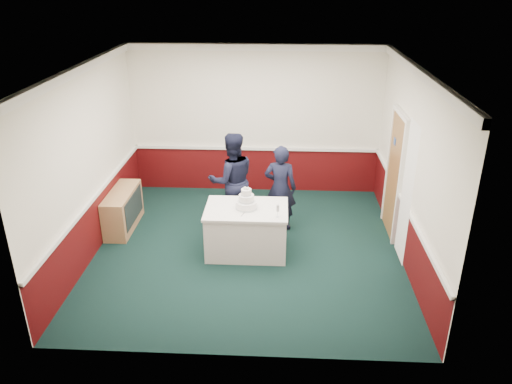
{
  "coord_description": "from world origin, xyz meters",
  "views": [
    {
      "loc": [
        0.51,
        -7.18,
        4.28
      ],
      "look_at": [
        0.14,
        -0.1,
        1.1
      ],
      "focal_mm": 35.0,
      "sensor_mm": 36.0,
      "label": 1
    }
  ],
  "objects_px": {
    "cake_knife": "(244,214)",
    "champagne_flute": "(278,209)",
    "sideboard": "(123,210)",
    "person_woman": "(280,188)",
    "cake_table": "(247,230)",
    "person_man": "(232,180)",
    "wedding_cake": "(246,202)"
  },
  "relations": [
    {
      "from": "wedding_cake",
      "to": "person_woman",
      "type": "distance_m",
      "value": 1.01
    },
    {
      "from": "wedding_cake",
      "to": "champagne_flute",
      "type": "xyz_separation_m",
      "value": [
        0.5,
        -0.28,
        0.03
      ]
    },
    {
      "from": "sideboard",
      "to": "person_woman",
      "type": "xyz_separation_m",
      "value": [
        2.8,
        0.13,
        0.43
      ]
    },
    {
      "from": "person_man",
      "to": "person_woman",
      "type": "bearing_deg",
      "value": 156.38
    },
    {
      "from": "cake_table",
      "to": "cake_knife",
      "type": "relative_size",
      "value": 6.0
    },
    {
      "from": "champagne_flute",
      "to": "sideboard",
      "type": "bearing_deg",
      "value": 160.21
    },
    {
      "from": "sideboard",
      "to": "person_woman",
      "type": "relative_size",
      "value": 0.77
    },
    {
      "from": "champagne_flute",
      "to": "person_man",
      "type": "relative_size",
      "value": 0.12
    },
    {
      "from": "cake_knife",
      "to": "champagne_flute",
      "type": "bearing_deg",
      "value": 9.78
    },
    {
      "from": "cake_table",
      "to": "person_woman",
      "type": "relative_size",
      "value": 0.85
    },
    {
      "from": "cake_knife",
      "to": "champagne_flute",
      "type": "relative_size",
      "value": 1.07
    },
    {
      "from": "cake_knife",
      "to": "person_man",
      "type": "height_order",
      "value": "person_man"
    },
    {
      "from": "sideboard",
      "to": "person_man",
      "type": "height_order",
      "value": "person_man"
    },
    {
      "from": "sideboard",
      "to": "person_woman",
      "type": "distance_m",
      "value": 2.83
    },
    {
      "from": "sideboard",
      "to": "champagne_flute",
      "type": "height_order",
      "value": "champagne_flute"
    },
    {
      "from": "wedding_cake",
      "to": "person_woman",
      "type": "xyz_separation_m",
      "value": [
        0.53,
        0.85,
        -0.12
      ]
    },
    {
      "from": "cake_knife",
      "to": "cake_table",
      "type": "bearing_deg",
      "value": 99.83
    },
    {
      "from": "cake_table",
      "to": "person_man",
      "type": "relative_size",
      "value": 0.76
    },
    {
      "from": "champagne_flute",
      "to": "cake_table",
      "type": "bearing_deg",
      "value": 150.75
    },
    {
      "from": "cake_knife",
      "to": "champagne_flute",
      "type": "height_order",
      "value": "champagne_flute"
    },
    {
      "from": "champagne_flute",
      "to": "cake_knife",
      "type": "bearing_deg",
      "value": 171.42
    },
    {
      "from": "cake_table",
      "to": "person_woman",
      "type": "xyz_separation_m",
      "value": [
        0.53,
        0.85,
        0.38
      ]
    },
    {
      "from": "champagne_flute",
      "to": "person_woman",
      "type": "bearing_deg",
      "value": 88.34
    },
    {
      "from": "champagne_flute",
      "to": "person_man",
      "type": "distance_m",
      "value": 1.46
    },
    {
      "from": "cake_table",
      "to": "champagne_flute",
      "type": "xyz_separation_m",
      "value": [
        0.5,
        -0.28,
        0.53
      ]
    },
    {
      "from": "wedding_cake",
      "to": "person_man",
      "type": "relative_size",
      "value": 0.21
    },
    {
      "from": "cake_table",
      "to": "person_man",
      "type": "distance_m",
      "value": 1.09
    },
    {
      "from": "champagne_flute",
      "to": "person_woman",
      "type": "height_order",
      "value": "person_woman"
    },
    {
      "from": "cake_knife",
      "to": "champagne_flute",
      "type": "distance_m",
      "value": 0.55
    },
    {
      "from": "wedding_cake",
      "to": "champagne_flute",
      "type": "bearing_deg",
      "value": -29.25
    },
    {
      "from": "sideboard",
      "to": "wedding_cake",
      "type": "relative_size",
      "value": 3.3
    },
    {
      "from": "champagne_flute",
      "to": "person_woman",
      "type": "xyz_separation_m",
      "value": [
        0.03,
        1.13,
        -0.15
      ]
    }
  ]
}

